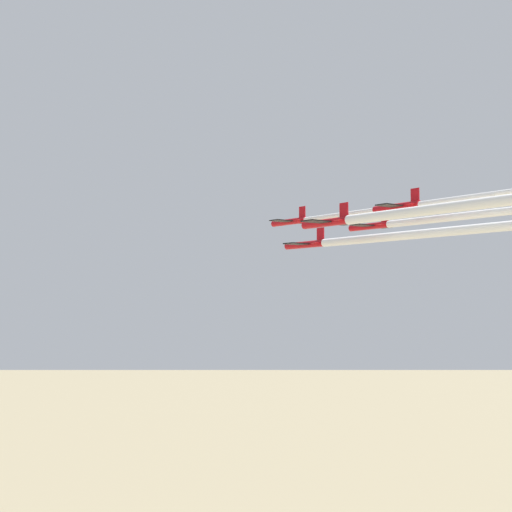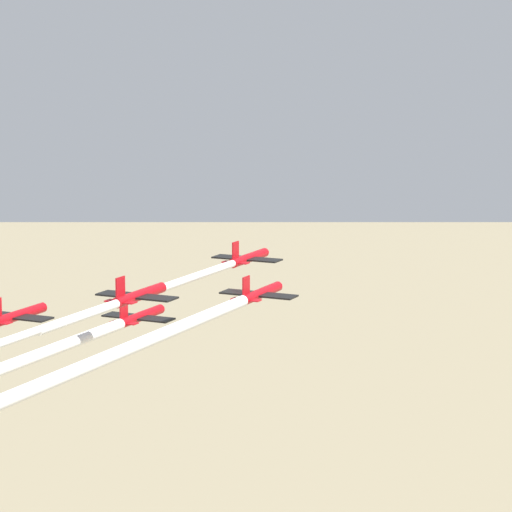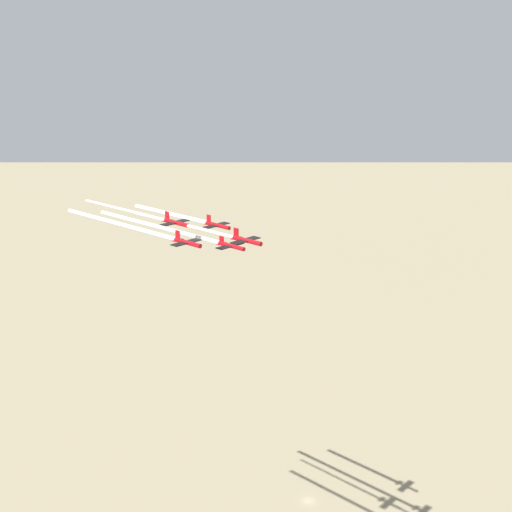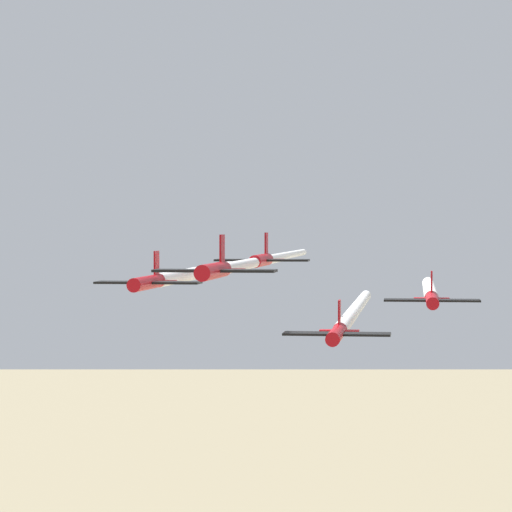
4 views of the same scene
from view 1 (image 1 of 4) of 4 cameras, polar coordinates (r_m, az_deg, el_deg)
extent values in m
cylinder|color=#B20C14|center=(133.04, 2.65, 2.74)|extent=(8.71, 5.03, 1.12)
cube|color=black|center=(132.58, 2.82, 2.76)|extent=(5.95, 8.75, 0.18)
cube|color=#B20C14|center=(130.38, 3.72, 3.49)|extent=(1.52, 0.84, 2.24)
cube|color=#B20C14|center=(130.22, 3.72, 2.88)|extent=(2.44, 3.42, 0.12)
cylinder|color=#B20C14|center=(117.72, 3.93, 0.91)|extent=(8.71, 5.03, 1.12)
cube|color=black|center=(117.27, 4.13, 0.93)|extent=(5.95, 8.75, 0.18)
cube|color=#B20C14|center=(115.07, 5.18, 1.72)|extent=(1.52, 0.84, 2.24)
cube|color=#B20C14|center=(114.95, 5.18, 1.02)|extent=(2.44, 3.42, 0.12)
cylinder|color=#B20C14|center=(128.78, 9.03, 2.35)|extent=(8.71, 5.03, 1.12)
cube|color=black|center=(128.36, 9.23, 2.37)|extent=(5.95, 8.75, 0.18)
cube|color=#B20C14|center=(126.40, 10.27, 3.11)|extent=(1.52, 0.84, 2.24)
cube|color=#B20C14|center=(126.25, 10.28, 2.48)|extent=(2.44, 3.42, 0.12)
cylinder|color=#B20C14|center=(103.17, 5.58, 2.66)|extent=(8.71, 5.03, 1.12)
cube|color=black|center=(102.73, 5.81, 2.69)|extent=(5.95, 8.75, 0.18)
cube|color=#B20C14|center=(100.65, 7.05, 3.62)|extent=(1.52, 0.84, 2.24)
cube|color=#B20C14|center=(100.49, 7.05, 2.83)|extent=(2.44, 3.42, 0.12)
cylinder|color=#B20C14|center=(114.61, 11.16, 3.87)|extent=(8.71, 5.03, 1.12)
cube|color=black|center=(114.22, 11.39, 3.90)|extent=(5.95, 8.75, 0.18)
cube|color=#B20C14|center=(112.39, 12.61, 4.75)|extent=(1.52, 0.84, 2.24)
cube|color=#B20C14|center=(112.20, 12.62, 4.05)|extent=(2.44, 3.42, 0.12)
cylinder|color=white|center=(115.81, 10.47, 3.74)|extent=(35.69, 18.08, 0.86)
cylinder|color=white|center=(96.80, 16.34, 2.01)|extent=(48.37, 24.56, 1.25)
cylinder|color=white|center=(111.44, 19.76, 3.44)|extent=(43.31, 22.06, 1.22)
cylinder|color=white|center=(89.32, 14.81, 3.73)|extent=(29.73, 15.48, 1.33)
camera|label=2|loc=(156.85, 63.12, 12.86)|focal=85.00mm
camera|label=3|loc=(304.59, 5.87, 7.85)|focal=50.00mm
camera|label=4|loc=(197.59, -16.32, 1.65)|focal=85.00mm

